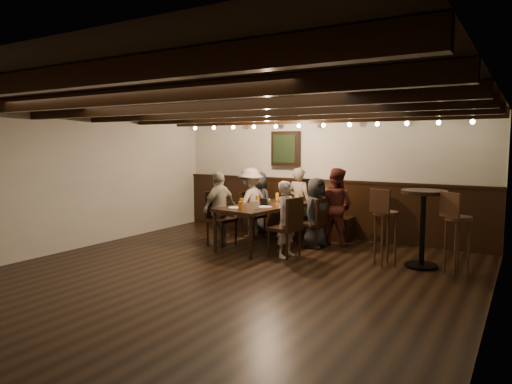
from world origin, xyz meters
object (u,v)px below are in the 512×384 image
Objects in this scene: person_bench_centre at (299,202)px; person_bench_right at (336,206)px; person_bench_left at (259,202)px; person_right_far at (287,219)px; chair_left_far at (221,228)px; bar_stool_right at (457,244)px; bar_stool_left at (385,237)px; high_top_table at (423,217)px; dining_table at (267,208)px; chair_right_near at (314,232)px; person_right_near at (316,213)px; person_left_far at (220,208)px; chair_left_near at (252,223)px; person_left_near at (251,202)px; chair_right_far at (285,239)px.

person_bench_right is at bearing 170.54° from person_bench_centre.
person_right_far is (1.46, -1.56, -0.01)m from person_bench_left.
bar_stool_right reaches higher than chair_left_far.
high_top_table is at bearing 38.45° from bar_stool_left.
dining_table is at bearing -150.50° from bar_stool_right.
chair_right_near is 0.75× the size of bar_stool_right.
person_right_near reaches higher than person_right_far.
dining_table is 0.87m from person_left_far.
high_top_table is at bearing 164.50° from person_bench_centre.
person_bench_centre reaches higher than bar_stool_right.
person_right_far is (0.68, -0.55, -0.07)m from dining_table.
person_bench_right is at bearing 45.00° from dining_table.
chair_left_near is 0.91× the size of chair_left_far.
chair_left_near is 3.45m from high_top_table.
person_bench_centre is 0.96m from person_left_near.
chair_left_far is 3.52m from high_top_table.
person_bench_left is 0.92× the size of person_left_near.
person_bench_right is 1.05× the size of person_left_far.
person_left_near is 3.01m from bar_stool_left.
chair_left_near is 2.97m from bar_stool_left.
person_right_far is 1.07× the size of high_top_table.
dining_table is at bearing 57.95° from chair_left_near.
person_bench_right reaches higher than chair_right_far.
person_bench_right is at bearing 129.29° from person_left_far.
chair_left_far is at bearing -0.12° from chair_left_near.
dining_table is 2.37× the size of chair_left_near.
person_bench_centre is at bearing -170.54° from person_bench_left.
person_left_near reaches higher than bar_stool_left.
bar_stool_right is (3.86, -0.75, 0.17)m from chair_left_near.
bar_stool_right is at bearing 86.57° from chair_left_near.
bar_stool_right is (3.07, -1.25, -0.25)m from person_bench_centre.
high_top_table reaches higher than chair_left_near.
chair_right_near is (1.42, -0.19, -0.00)m from chair_left_near.
person_right_near reaches higher than high_top_table.
person_bench_left reaches higher than chair_left_near.
bar_stool_right is at bearing 99.62° from chair_left_far.
bar_stool_left is at bearing 146.71° from person_bench_right.
chair_right_near is 0.90× the size of chair_right_far.
person_bench_right reaches higher than person_right_far.
person_right_near is (1.61, 0.69, -0.05)m from person_left_far.
person_left_near is 3.45m from high_top_table.
person_bench_right is at bearing -180.00° from person_bench_left.
person_right_near reaches higher than chair_left_far.
person_right_near is at bearing 90.00° from person_left_near.
bar_stool_left is 1.00× the size of bar_stool_right.
person_left_far reaches higher than chair_right_near.
person_right_near is 1.06× the size of bar_stool_left.
person_bench_left is at bearing 172.95° from bar_stool_left.
person_left_near reaches higher than chair_left_far.
person_right_far reaches higher than chair_left_far.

